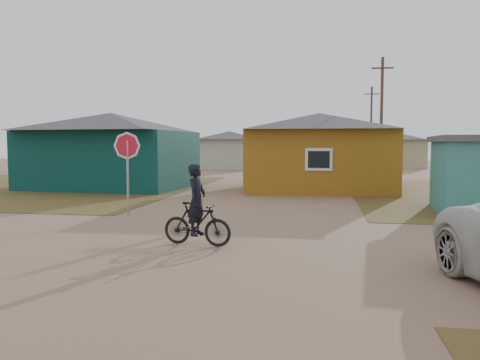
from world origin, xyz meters
name	(u,v)px	position (x,y,z in m)	size (l,w,h in m)	color
ground	(204,247)	(0.00, 0.00, 0.00)	(120.00, 120.00, 0.00)	#8C6950
grass_nw	(14,187)	(-14.00, 13.00, 0.01)	(20.00, 18.00, 0.00)	brown
house_teal	(111,149)	(-8.50, 13.50, 2.05)	(8.93, 7.08, 4.00)	#09322F
house_yellow	(319,151)	(2.50, 14.00, 2.00)	(7.72, 6.76, 3.90)	#915C16
house_pale_west	(230,149)	(-6.00, 34.00, 1.86)	(7.04, 6.15, 3.60)	#A7B097
house_beige_east	(394,149)	(10.00, 40.00, 1.86)	(6.95, 6.05, 3.60)	tan
house_pale_north	(185,149)	(-14.00, 46.00, 1.75)	(6.28, 5.81, 3.40)	#A7B097
utility_pole_near	(381,117)	(6.50, 22.00, 4.14)	(1.40, 0.20, 8.00)	#4F3B2F
utility_pole_far	(371,126)	(7.50, 38.00, 4.14)	(1.40, 0.20, 8.00)	#4F3B2F
stop_sign	(127,155)	(-3.54, 4.10, 1.98)	(0.83, 0.38, 2.71)	gray
cyclist	(197,216)	(-0.20, 0.19, 0.68)	(1.71, 0.72, 1.87)	black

